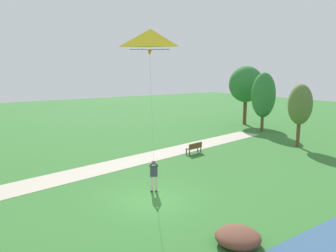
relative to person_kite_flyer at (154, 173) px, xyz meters
The scene contains 9 objects.
ground_plane 1.48m from the person_kite_flyer, 41.28° to the right, with size 120.00×120.00×0.00m, color #33702D.
walkway_path 6.09m from the person_kite_flyer, 167.38° to the left, with size 2.40×32.00×0.02m, color #B7AD99.
person_kite_flyer is the anchor object (origin of this frame).
flying_kite 7.63m from the person_kite_flyer, 33.70° to the right, with size 3.83×2.85×6.21m.
park_bench_near_walkway 8.64m from the person_kite_flyer, 125.74° to the left, with size 0.66×1.55×0.88m.
tree_treeline_right 21.00m from the person_kite_flyer, 113.38° to the left, with size 2.57×2.39×6.30m.
tree_horizon_far 24.84m from the person_kite_flyer, 120.65° to the left, with size 3.82×4.26×7.04m.
tree_treeline_center 16.10m from the person_kite_flyer, 96.41° to the left, with size 2.00×1.98×5.37m.
lakeside_shrub 6.45m from the person_kite_flyer, ahead, with size 1.73×1.73×0.63m, color brown.
Camera 1 is at (13.33, -8.28, 6.46)m, focal length 34.66 mm.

